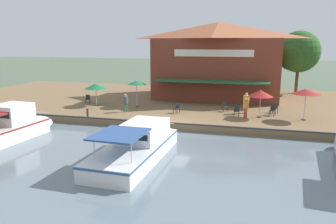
% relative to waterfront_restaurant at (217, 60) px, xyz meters
% --- Properties ---
extents(ground_plane, '(220.00, 220.00, 0.00)m').
position_rel_waterfront_restaurant_xyz_m(ground_plane, '(13.68, -1.70, -4.80)').
color(ground_plane, '#4C5B47').
extents(quay_deck, '(22.00, 56.00, 0.60)m').
position_rel_waterfront_restaurant_xyz_m(quay_deck, '(2.68, -1.70, -4.50)').
color(quay_deck, brown).
rests_on(quay_deck, ground).
extents(quay_edge_fender, '(0.20, 50.40, 0.10)m').
position_rel_waterfront_restaurant_xyz_m(quay_edge_fender, '(13.58, -1.70, -4.15)').
color(quay_edge_fender, '#2D2D33').
rests_on(quay_edge_fender, quay_deck).
extents(waterfront_restaurant, '(9.81, 13.91, 8.28)m').
position_rel_waterfront_restaurant_xyz_m(waterfront_restaurant, '(0.00, 0.00, 0.00)').
color(waterfront_restaurant, brown).
rests_on(waterfront_restaurant, quay_deck).
extents(patio_umbrella_far_corner, '(1.81, 1.81, 2.56)m').
position_rel_waterfront_restaurant_xyz_m(patio_umbrella_far_corner, '(7.79, -6.73, -1.88)').
color(patio_umbrella_far_corner, '#B7B7B7').
rests_on(patio_umbrella_far_corner, quay_deck).
extents(patio_umbrella_mid_patio_left, '(2.24, 2.24, 2.56)m').
position_rel_waterfront_restaurant_xyz_m(patio_umbrella_mid_patio_left, '(9.64, 8.16, -1.90)').
color(patio_umbrella_mid_patio_left, '#B7B7B7').
rests_on(patio_umbrella_mid_patio_left, quay_deck).
extents(patio_umbrella_near_quay_edge, '(2.04, 2.04, 2.30)m').
position_rel_waterfront_restaurant_xyz_m(patio_umbrella_near_quay_edge, '(9.56, 4.72, -2.20)').
color(patio_umbrella_near_quay_edge, '#B7B7B7').
rests_on(patio_umbrella_near_quay_edge, quay_deck).
extents(patio_umbrella_mid_patio_right, '(2.18, 2.18, 2.24)m').
position_rel_waterfront_restaurant_xyz_m(patio_umbrella_mid_patio_right, '(8.38, -10.76, -2.26)').
color(patio_umbrella_mid_patio_right, '#B7B7B7').
rests_on(patio_umbrella_mid_patio_right, quay_deck).
extents(cafe_chair_under_first_umbrella, '(0.54, 0.54, 0.85)m').
position_rel_waterfront_restaurant_xyz_m(cafe_chair_under_first_umbrella, '(7.37, -12.27, -3.73)').
color(cafe_chair_under_first_umbrella, '#2D2D33').
rests_on(cafe_chair_under_first_umbrella, quay_deck).
extents(cafe_chair_back_row_seat, '(0.46, 0.46, 0.85)m').
position_rel_waterfront_restaurant_xyz_m(cafe_chair_back_row_seat, '(7.41, 6.07, -3.73)').
color(cafe_chair_back_row_seat, '#2D2D33').
rests_on(cafe_chair_back_row_seat, quay_deck).
extents(cafe_chair_mid_patio, '(0.57, 0.57, 0.85)m').
position_rel_waterfront_restaurant_xyz_m(cafe_chair_mid_patio, '(9.70, -2.30, -3.73)').
color(cafe_chair_mid_patio, '#2D2D33').
rests_on(cafe_chair_mid_patio, quay_deck).
extents(cafe_chair_facing_river, '(0.44, 0.44, 0.85)m').
position_rel_waterfront_restaurant_xyz_m(cafe_chair_facing_river, '(9.53, 2.85, -3.73)').
color(cafe_chair_facing_river, '#2D2D33').
rests_on(cafe_chair_facing_river, quay_deck).
extents(cafe_chair_beside_entrance, '(0.57, 0.57, 0.85)m').
position_rel_waterfront_restaurant_xyz_m(cafe_chair_beside_entrance, '(7.91, 1.73, -3.73)').
color(cafe_chair_beside_entrance, '#2D2D33').
rests_on(cafe_chair_beside_entrance, quay_deck).
extents(cafe_chair_far_corner_seat, '(0.55, 0.55, 0.85)m').
position_rel_waterfront_restaurant_xyz_m(cafe_chair_far_corner_seat, '(8.55, 5.79, -3.73)').
color(cafe_chair_far_corner_seat, '#2D2D33').
rests_on(cafe_chair_far_corner_seat, quay_deck).
extents(person_at_quay_edge, '(0.51, 0.51, 1.81)m').
position_rel_waterfront_restaurant_xyz_m(person_at_quay_edge, '(8.18, 3.56, -3.05)').
color(person_at_quay_edge, gold).
rests_on(person_at_quay_edge, quay_deck).
extents(person_mid_patio, '(0.46, 0.46, 1.61)m').
position_rel_waterfront_restaurant_xyz_m(person_mid_patio, '(10.43, -6.83, -3.20)').
color(person_mid_patio, '#337547').
rests_on(person_mid_patio, quay_deck).
extents(person_near_entrance, '(0.47, 0.47, 1.65)m').
position_rel_waterfront_restaurant_xyz_m(person_near_entrance, '(10.15, 3.60, -3.17)').
color(person_near_entrance, '#B23338').
rests_on(person_near_entrance, quay_deck).
extents(motorboat_fourth_along, '(9.44, 3.17, 2.08)m').
position_rel_waterfront_restaurant_xyz_m(motorboat_fourth_along, '(19.42, -2.19, -4.02)').
color(motorboat_fourth_along, white).
rests_on(motorboat_fourth_along, river_water).
extents(motorboat_nearest_quay, '(8.19, 3.26, 2.40)m').
position_rel_waterfront_restaurant_xyz_m(motorboat_nearest_quay, '(18.75, -12.13, -3.90)').
color(motorboat_nearest_quay, silver).
rests_on(motorboat_nearest_quay, river_water).
extents(mooring_post, '(0.22, 0.22, 0.74)m').
position_rel_waterfront_restaurant_xyz_m(mooring_post, '(13.33, -9.04, -3.82)').
color(mooring_post, '#473323').
rests_on(mooring_post, quay_deck).
extents(tree_downstream_bank, '(5.18, 4.93, 7.49)m').
position_rel_waterfront_restaurant_xyz_m(tree_downstream_bank, '(-4.99, 8.89, 0.68)').
color(tree_downstream_bank, brown).
rests_on(tree_downstream_bank, quay_deck).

